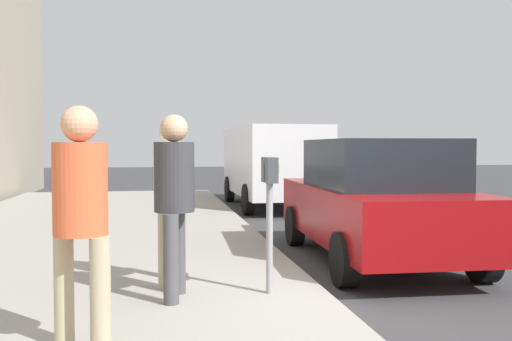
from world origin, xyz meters
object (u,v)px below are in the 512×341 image
at_px(pedestrian_at_meter, 174,189).
at_px(parked_sedan_near, 375,200).
at_px(parking_meter, 270,195).
at_px(parking_officer, 172,188).
at_px(parked_van_far, 272,161).
at_px(pedestrian_bystander, 80,206).

distance_m(pedestrian_at_meter, parked_sedan_near, 3.59).
height_order(pedestrian_at_meter, parked_sedan_near, pedestrian_at_meter).
relative_size(parking_meter, pedestrian_at_meter, 0.77).
height_order(parking_meter, parking_officer, parking_officer).
relative_size(parking_officer, parked_van_far, 0.35).
relative_size(parking_meter, parked_sedan_near, 0.32).
bearing_deg(parked_van_far, pedestrian_bystander, 161.21).
distance_m(parking_meter, pedestrian_at_meter, 0.98).
relative_size(parking_officer, parked_sedan_near, 0.40).
bearing_deg(parked_sedan_near, pedestrian_at_meter, 124.68).
distance_m(parking_meter, parked_sedan_near, 2.82).
relative_size(pedestrian_bystander, parked_van_far, 0.35).
bearing_deg(parked_van_far, parking_meter, 168.21).
bearing_deg(parking_meter, pedestrian_at_meter, 91.81).
height_order(pedestrian_bystander, parked_van_far, parked_van_far).
xyz_separation_m(pedestrian_at_meter, parked_sedan_near, (2.03, -2.94, -0.35)).
bearing_deg(pedestrian_bystander, parked_sedan_near, -5.44).
bearing_deg(parked_sedan_near, parking_officer, 115.64).
distance_m(pedestrian_bystander, parked_sedan_near, 4.98).
bearing_deg(parking_meter, parking_officer, 59.14).
bearing_deg(parked_van_far, pedestrian_at_meter, 162.73).
relative_size(pedestrian_at_meter, parked_sedan_near, 0.41).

